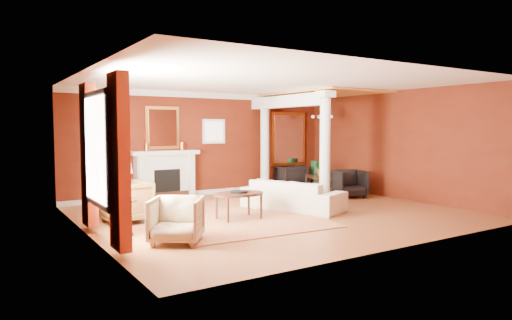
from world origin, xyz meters
TOP-DOWN VIEW (x-y plane):
  - ground at (0.00, 0.00)m, footprint 8.00×8.00m
  - room_shell at (0.00, 0.00)m, footprint 8.04×7.04m
  - fireplace at (-1.30, 3.32)m, footprint 1.85×0.42m
  - overmantel_mirror at (-1.30, 3.45)m, footprint 0.95×0.07m
  - flank_window_left at (-2.85, 3.46)m, footprint 0.70×0.07m
  - flank_window_right at (0.25, 3.46)m, footprint 0.70×0.07m
  - left_window at (-3.89, -0.60)m, footprint 0.21×2.55m
  - column_front at (1.70, 0.30)m, footprint 0.36×0.36m
  - column_back at (1.70, 3.00)m, footprint 0.36×0.36m
  - header_beam at (1.70, 1.90)m, footprint 0.30×3.20m
  - amber_ceiling at (2.85, 1.75)m, footprint 2.30×3.40m
  - dining_mirror at (2.90, 3.45)m, footprint 1.30×0.07m
  - chandelier at (2.90, 1.80)m, footprint 0.60×0.62m
  - crown_trim at (0.00, 3.46)m, footprint 8.00×0.08m
  - base_trim at (0.00, 3.46)m, footprint 8.00×0.08m
  - rug at (-1.08, 0.26)m, footprint 3.38×4.37m
  - sofa at (0.56, 0.11)m, footprint 1.52×2.46m
  - armchair_leopard at (-3.11, 0.80)m, footprint 0.88×0.93m
  - armchair_stripe at (-2.88, -1.30)m, footprint 1.10×1.09m
  - coffee_table at (-1.05, -0.19)m, footprint 1.12×1.12m
  - coffee_book at (-1.08, -0.20)m, footprint 0.17×0.06m
  - side_table at (-3.50, -0.32)m, footprint 0.55×0.55m
  - dining_table at (3.04, 1.90)m, footprint 0.98×1.45m
  - dining_chair_near at (3.07, 0.85)m, footprint 1.00×0.97m
  - dining_chair_far at (2.66, 3.00)m, footprint 0.90×0.86m
  - green_urn at (3.50, 2.80)m, footprint 0.37×0.37m
  - potted_plant at (2.98, 1.89)m, footprint 0.53×0.58m

SIDE VIEW (x-z plane):
  - ground at x=0.00m, z-range 0.00..0.00m
  - rug at x=-1.08m, z-range 0.00..0.02m
  - base_trim at x=0.00m, z-range 0.00..0.12m
  - green_urn at x=3.50m, z-range -0.10..0.79m
  - dining_table at x=3.04m, z-range 0.00..0.77m
  - dining_chair_far at x=2.66m, z-range 0.00..0.81m
  - dining_chair_near at x=3.07m, z-range 0.00..0.82m
  - armchair_stripe at x=-2.88m, z-range 0.00..0.84m
  - armchair_leopard at x=-3.11m, z-range 0.00..0.92m
  - sofa at x=0.56m, z-range 0.00..0.93m
  - coffee_table at x=-1.05m, z-range 0.23..0.80m
  - fireplace at x=-1.30m, z-range 0.00..1.29m
  - coffee_book at x=-1.08m, z-range 0.56..0.79m
  - side_table at x=-3.50m, z-range 0.22..1.60m
  - potted_plant at x=2.98m, z-range 0.77..1.20m
  - left_window at x=-3.89m, z-range 0.12..2.72m
  - column_front at x=1.70m, z-range 0.03..2.83m
  - column_back at x=1.70m, z-range 0.03..2.83m
  - dining_mirror at x=2.90m, z-range 0.70..2.40m
  - flank_window_left at x=-2.85m, z-range 1.45..2.15m
  - flank_window_right at x=0.25m, z-range 1.45..2.15m
  - overmantel_mirror at x=-1.30m, z-range 1.33..2.47m
  - room_shell at x=0.00m, z-range 0.56..3.48m
  - chandelier at x=2.90m, z-range 1.87..2.62m
  - header_beam at x=1.70m, z-range 2.46..2.78m
  - crown_trim at x=0.00m, z-range 2.74..2.90m
  - amber_ceiling at x=2.85m, z-range 2.85..2.89m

